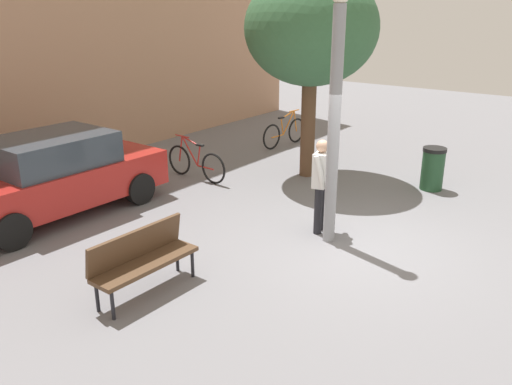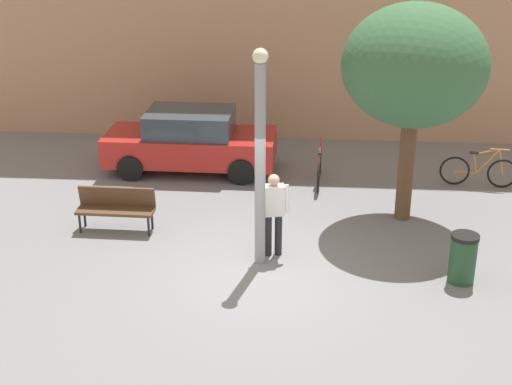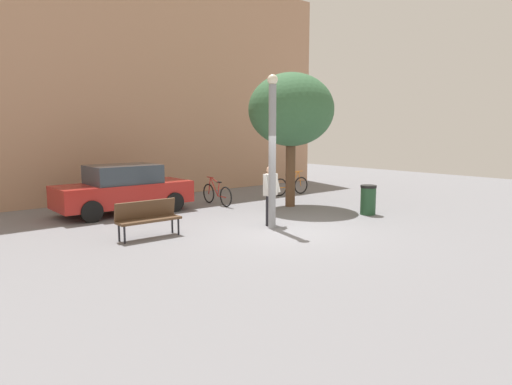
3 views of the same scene
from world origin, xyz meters
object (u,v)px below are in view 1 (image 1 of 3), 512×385
object	(u,v)px
lamppost	(335,115)
park_bench	(142,256)
bicycle_orange	(285,132)
bicycle_red	(196,163)
person_by_lamppost	(321,180)
trash_bin	(433,169)
parked_car_red	(54,176)
plaza_tree	(311,29)

from	to	relation	value
lamppost	park_bench	world-z (taller)	lamppost
bicycle_orange	bicycle_red	bearing A→B (deg)	-178.65
person_by_lamppost	trash_bin	size ratio (longest dim) A/B	1.79
park_bench	person_by_lamppost	bearing A→B (deg)	-15.16
bicycle_red	trash_bin	distance (m)	5.26
person_by_lamppost	park_bench	world-z (taller)	person_by_lamppost
parked_car_red	trash_bin	world-z (taller)	parked_car_red
bicycle_orange	lamppost	bearing A→B (deg)	-139.22
lamppost	park_bench	size ratio (longest dim) A/B	2.54
trash_bin	lamppost	bearing A→B (deg)	172.90
lamppost	parked_car_red	xyz separation A→B (m)	(-2.07, 4.76, -1.40)
park_bench	parked_car_red	bearing A→B (deg)	74.37
lamppost	trash_bin	bearing A→B (deg)	-7.10
plaza_tree	trash_bin	bearing A→B (deg)	-74.25
person_by_lamppost	plaza_tree	bearing A→B (deg)	35.78
trash_bin	person_by_lamppost	bearing A→B (deg)	167.27
plaza_tree	bicycle_orange	distance (m)	4.05
park_bench	plaza_tree	size ratio (longest dim) A/B	0.35
parked_car_red	bicycle_orange	bearing A→B (deg)	-4.35
bicycle_red	bicycle_orange	size ratio (longest dim) A/B	1.00
parked_car_red	bicycle_red	bearing A→B (deg)	-10.94
park_bench	bicycle_orange	distance (m)	8.52
plaza_tree	bicycle_red	bearing A→B (deg)	133.45
trash_bin	park_bench	bearing A→B (deg)	166.07
lamppost	parked_car_red	size ratio (longest dim) A/B	0.97
person_by_lamppost	plaza_tree	xyz separation A→B (m)	(2.68, 1.93, 2.34)
bicycle_red	parked_car_red	bearing A→B (deg)	169.06
person_by_lamppost	trash_bin	world-z (taller)	person_by_lamppost
lamppost	park_bench	xyz separation A→B (m)	(-3.06, 1.21, -1.63)
trash_bin	bicycle_red	bearing A→B (deg)	119.03
lamppost	person_by_lamppost	xyz separation A→B (m)	(0.23, 0.32, -1.21)
park_bench	parked_car_red	distance (m)	3.69
plaza_tree	bicycle_red	size ratio (longest dim) A/B	2.53
plaza_tree	person_by_lamppost	bearing A→B (deg)	-144.22
person_by_lamppost	trash_bin	bearing A→B (deg)	-12.73
person_by_lamppost	bicycle_red	xyz separation A→B (m)	(0.90, 3.82, -0.58)
person_by_lamppost	bicycle_orange	distance (m)	6.12
bicycle_red	parked_car_red	size ratio (longest dim) A/B	0.43
parked_car_red	plaza_tree	bearing A→B (deg)	-26.67
plaza_tree	trash_bin	xyz separation A→B (m)	(0.77, -2.71, -2.84)
park_bench	trash_bin	bearing A→B (deg)	-13.93
bicycle_orange	parked_car_red	xyz separation A→B (m)	(-6.98, 0.53, 0.39)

